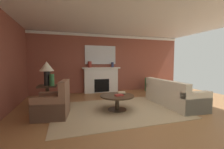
{
  "coord_description": "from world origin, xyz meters",
  "views": [
    {
      "loc": [
        -2.05,
        -3.85,
        1.4
      ],
      "look_at": [
        -0.48,
        1.13,
        1.0
      ],
      "focal_mm": 24.04,
      "sensor_mm": 36.0,
      "label": 1
    }
  ],
  "objects_px": {
    "mantel_mirror": "(100,55)",
    "table_lamp": "(47,69)",
    "armchair_near_window": "(54,105)",
    "vase_mantel_left": "(90,64)",
    "vase_tall_corner": "(148,84)",
    "fireplace": "(101,81)",
    "coffee_table": "(117,99)",
    "vase_mantel_right": "(113,65)",
    "sofa": "(172,96)",
    "vase_on_side_table": "(52,80)",
    "side_table": "(48,95)"
  },
  "relations": [
    {
      "from": "mantel_mirror",
      "to": "table_lamp",
      "type": "xyz_separation_m",
      "value": [
        -2.18,
        -1.97,
        -0.56
      ]
    },
    {
      "from": "armchair_near_window",
      "to": "vase_mantel_left",
      "type": "height_order",
      "value": "vase_mantel_left"
    },
    {
      "from": "vase_tall_corner",
      "to": "armchair_near_window",
      "type": "bearing_deg",
      "value": -149.49
    },
    {
      "from": "fireplace",
      "to": "coffee_table",
      "type": "bearing_deg",
      "value": -93.73
    },
    {
      "from": "fireplace",
      "to": "vase_mantel_right",
      "type": "height_order",
      "value": "vase_mantel_right"
    },
    {
      "from": "vase_mantel_left",
      "to": "vase_tall_corner",
      "type": "height_order",
      "value": "vase_mantel_left"
    },
    {
      "from": "vase_mantel_left",
      "to": "mantel_mirror",
      "type": "bearing_deg",
      "value": 17.18
    },
    {
      "from": "sofa",
      "to": "vase_on_side_table",
      "type": "distance_m",
      "value": 3.92
    },
    {
      "from": "mantel_mirror",
      "to": "vase_tall_corner",
      "type": "bearing_deg",
      "value": -10.07
    },
    {
      "from": "vase_mantel_left",
      "to": "sofa",
      "type": "bearing_deg",
      "value": -50.47
    },
    {
      "from": "fireplace",
      "to": "vase_mantel_right",
      "type": "relative_size",
      "value": 7.42
    },
    {
      "from": "vase_mantel_left",
      "to": "vase_mantel_right",
      "type": "height_order",
      "value": "vase_mantel_left"
    },
    {
      "from": "coffee_table",
      "to": "vase_tall_corner",
      "type": "distance_m",
      "value": 3.56
    },
    {
      "from": "side_table",
      "to": "vase_mantel_right",
      "type": "distance_m",
      "value": 3.4
    },
    {
      "from": "side_table",
      "to": "vase_mantel_right",
      "type": "xyz_separation_m",
      "value": [
        2.73,
        1.8,
        0.92
      ]
    },
    {
      "from": "sofa",
      "to": "table_lamp",
      "type": "distance_m",
      "value": 4.15
    },
    {
      "from": "table_lamp",
      "to": "fireplace",
      "type": "bearing_deg",
      "value": 40.28
    },
    {
      "from": "fireplace",
      "to": "vase_tall_corner",
      "type": "bearing_deg",
      "value": -7.22
    },
    {
      "from": "fireplace",
      "to": "vase_mantel_left",
      "type": "bearing_deg",
      "value": -174.86
    },
    {
      "from": "mantel_mirror",
      "to": "table_lamp",
      "type": "relative_size",
      "value": 1.99
    },
    {
      "from": "vase_mantel_right",
      "to": "fireplace",
      "type": "bearing_deg",
      "value": 174.86
    },
    {
      "from": "fireplace",
      "to": "vase_mantel_left",
      "type": "height_order",
      "value": "vase_mantel_left"
    },
    {
      "from": "mantel_mirror",
      "to": "table_lamp",
      "type": "bearing_deg",
      "value": -137.92
    },
    {
      "from": "vase_mantel_right",
      "to": "vase_mantel_left",
      "type": "bearing_deg",
      "value": 180.0
    },
    {
      "from": "sofa",
      "to": "coffee_table",
      "type": "xyz_separation_m",
      "value": [
        -1.93,
        0.04,
        0.04
      ]
    },
    {
      "from": "table_lamp",
      "to": "vase_mantel_right",
      "type": "xyz_separation_m",
      "value": [
        2.73,
        1.8,
        0.09
      ]
    },
    {
      "from": "mantel_mirror",
      "to": "vase_mantel_left",
      "type": "relative_size",
      "value": 5.33
    },
    {
      "from": "mantel_mirror",
      "to": "vase_mantel_left",
      "type": "bearing_deg",
      "value": -162.82
    },
    {
      "from": "sofa",
      "to": "side_table",
      "type": "distance_m",
      "value": 4.05
    },
    {
      "from": "sofa",
      "to": "vase_tall_corner",
      "type": "xyz_separation_m",
      "value": [
        0.62,
        2.53,
        0.03
      ]
    },
    {
      "from": "vase_mantel_right",
      "to": "vase_tall_corner",
      "type": "height_order",
      "value": "vase_mantel_right"
    },
    {
      "from": "table_lamp",
      "to": "side_table",
      "type": "bearing_deg",
      "value": 90.0
    },
    {
      "from": "table_lamp",
      "to": "vase_on_side_table",
      "type": "relative_size",
      "value": 2.07
    },
    {
      "from": "vase_mantel_left",
      "to": "table_lamp",
      "type": "bearing_deg",
      "value": -132.2
    },
    {
      "from": "coffee_table",
      "to": "vase_mantel_left",
      "type": "bearing_deg",
      "value": 97.64
    },
    {
      "from": "vase_mantel_right",
      "to": "coffee_table",
      "type": "bearing_deg",
      "value": -104.94
    },
    {
      "from": "mantel_mirror",
      "to": "vase_mantel_left",
      "type": "distance_m",
      "value": 0.73
    },
    {
      "from": "vase_mantel_left",
      "to": "vase_tall_corner",
      "type": "relative_size",
      "value": 0.43
    },
    {
      "from": "side_table",
      "to": "vase_tall_corner",
      "type": "xyz_separation_m",
      "value": [
        4.55,
        1.55,
        -0.08
      ]
    },
    {
      "from": "vase_mantel_right",
      "to": "vase_tall_corner",
      "type": "distance_m",
      "value": 2.09
    },
    {
      "from": "side_table",
      "to": "vase_mantel_left",
      "type": "xyz_separation_m",
      "value": [
        1.63,
        1.8,
        0.94
      ]
    },
    {
      "from": "coffee_table",
      "to": "vase_mantel_left",
      "type": "relative_size",
      "value": 3.57
    },
    {
      "from": "fireplace",
      "to": "armchair_near_window",
      "type": "xyz_separation_m",
      "value": [
        -1.94,
        -2.84,
        -0.26
      ]
    },
    {
      "from": "mantel_mirror",
      "to": "vase_mantel_left",
      "type": "height_order",
      "value": "mantel_mirror"
    },
    {
      "from": "mantel_mirror",
      "to": "vase_on_side_table",
      "type": "distance_m",
      "value": 3.05
    },
    {
      "from": "vase_mantel_left",
      "to": "armchair_near_window",
      "type": "bearing_deg",
      "value": -116.49
    },
    {
      "from": "coffee_table",
      "to": "vase_mantel_left",
      "type": "xyz_separation_m",
      "value": [
        -0.37,
        2.74,
        1.0
      ]
    },
    {
      "from": "fireplace",
      "to": "vase_on_side_table",
      "type": "relative_size",
      "value": 4.98
    },
    {
      "from": "side_table",
      "to": "table_lamp",
      "type": "distance_m",
      "value": 0.82
    },
    {
      "from": "mantel_mirror",
      "to": "vase_on_side_table",
      "type": "xyz_separation_m",
      "value": [
        -2.03,
        -2.09,
        -0.9
      ]
    }
  ]
}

